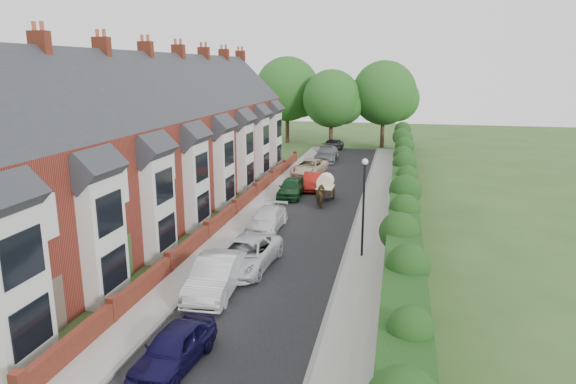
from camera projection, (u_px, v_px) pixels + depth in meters
name	position (u px, v px, depth m)	size (l,w,h in m)	color
ground	(279.00, 283.00, 23.21)	(140.00, 140.00, 0.00)	#2D4C1E
road	(310.00, 215.00, 33.76)	(6.00, 58.00, 0.02)	black
pavement_hedge_side	(373.00, 218.00, 32.90)	(2.20, 58.00, 0.12)	#999690
pavement_house_side	(254.00, 211.00, 34.54)	(1.70, 58.00, 0.12)	#999690
kerb_hedge_side	(356.00, 217.00, 33.12)	(0.18, 58.00, 0.13)	gray
kerb_house_side	(265.00, 212.00, 34.37)	(0.18, 58.00, 0.13)	gray
hedge	(403.00, 197.00, 32.17)	(2.10, 58.00, 2.85)	#113410
terrace_row	(153.00, 145.00, 33.86)	(9.05, 40.50, 11.50)	maroon
garden_wall_row	(235.00, 209.00, 33.70)	(0.35, 40.35, 1.10)	maroon
lamppost	(364.00, 195.00, 25.53)	(0.32, 0.32, 5.16)	black
tree_far_left	(335.00, 100.00, 60.45)	(7.14, 6.80, 9.29)	#332316
tree_far_right	(387.00, 95.00, 60.96)	(7.98, 7.60, 10.31)	#332316
tree_far_back	(291.00, 91.00, 64.30)	(8.40, 8.00, 10.82)	#332316
car_navy	(174.00, 348.00, 16.64)	(1.56, 3.87, 1.32)	black
car_silver_a	(216.00, 276.00, 22.04)	(1.69, 4.85, 1.60)	#B1B1B6
car_silver_b	(247.00, 254.00, 24.77)	(2.39, 5.18, 1.44)	silver
car_white	(267.00, 219.00, 30.76)	(1.79, 4.40, 1.28)	silver
car_green	(291.00, 188.00, 38.40)	(1.71, 4.24, 1.44)	#0F3318
car_red	(312.00, 181.00, 40.88)	(1.37, 3.94, 1.30)	maroon
car_beige	(309.00, 167.00, 46.21)	(2.36, 5.11, 1.42)	beige
car_grey	(327.00, 154.00, 53.03)	(2.17, 5.35, 1.55)	#54575B
car_black	(332.00, 145.00, 59.44)	(1.70, 4.22, 1.44)	black
horse	(321.00, 197.00, 35.74)	(0.79, 1.73, 1.46)	#4A371B
horse_cart	(325.00, 185.00, 37.41)	(1.24, 2.75, 1.98)	black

